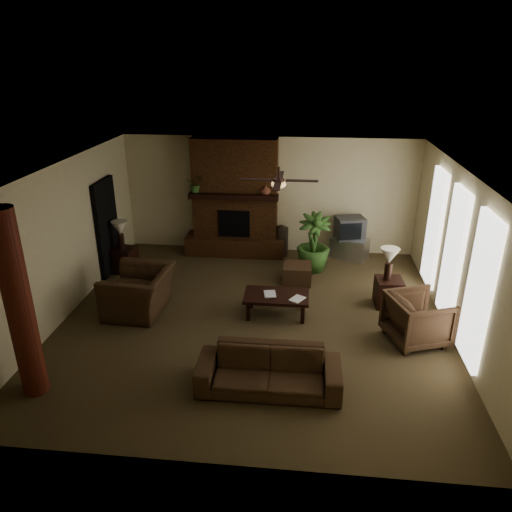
# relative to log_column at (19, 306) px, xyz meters

# --- Properties ---
(room_shell) EXTENTS (7.00, 7.00, 7.00)m
(room_shell) POSITION_rel_log_column_xyz_m (2.95, 2.40, 0.00)
(room_shell) COLOR #4D3F26
(room_shell) RESTS_ON ground
(fireplace) EXTENTS (2.40, 0.70, 2.80)m
(fireplace) POSITION_rel_log_column_xyz_m (2.15, 5.62, -0.24)
(fireplace) COLOR #532E16
(fireplace) RESTS_ON ground
(windows) EXTENTS (0.08, 3.65, 2.35)m
(windows) POSITION_rel_log_column_xyz_m (6.40, 2.60, -0.05)
(windows) COLOR white
(windows) RESTS_ON ground
(log_column) EXTENTS (0.36, 0.36, 2.80)m
(log_column) POSITION_rel_log_column_xyz_m (0.00, 0.00, 0.00)
(log_column) COLOR #5E2417
(log_column) RESTS_ON ground
(doorway) EXTENTS (0.10, 1.00, 2.10)m
(doorway) POSITION_rel_log_column_xyz_m (-0.49, 4.20, -0.35)
(doorway) COLOR black
(doorway) RESTS_ON ground
(ceiling_fan) EXTENTS (1.35, 1.35, 0.37)m
(ceiling_fan) POSITION_rel_log_column_xyz_m (3.35, 2.70, 1.13)
(ceiling_fan) COLOR black
(ceiling_fan) RESTS_ON ceiling
(sofa) EXTENTS (2.10, 0.62, 0.82)m
(sofa) POSITION_rel_log_column_xyz_m (3.39, 0.41, -0.99)
(sofa) COLOR #3F2B1B
(sofa) RESTS_ON ground
(armchair_left) EXTENTS (0.89, 1.32, 1.12)m
(armchair_left) POSITION_rel_log_column_xyz_m (0.75, 2.47, -0.84)
(armchair_left) COLOR #3F2B1B
(armchair_left) RESTS_ON ground
(armchair_right) EXTENTS (1.11, 1.15, 0.94)m
(armchair_right) POSITION_rel_log_column_xyz_m (5.79, 1.94, -0.93)
(armchair_right) COLOR #3F2B1B
(armchair_right) RESTS_ON ground
(coffee_table) EXTENTS (1.20, 0.70, 0.43)m
(coffee_table) POSITION_rel_log_column_xyz_m (3.36, 2.58, -1.03)
(coffee_table) COLOR black
(coffee_table) RESTS_ON ground
(ottoman) EXTENTS (0.61, 0.61, 0.40)m
(ottoman) POSITION_rel_log_column_xyz_m (3.71, 4.06, -1.20)
(ottoman) COLOR #3F2B1B
(ottoman) RESTS_ON ground
(tv_stand) EXTENTS (0.98, 0.81, 0.50)m
(tv_stand) POSITION_rel_log_column_xyz_m (4.92, 5.55, -1.15)
(tv_stand) COLOR #B1B1B4
(tv_stand) RESTS_ON ground
(tv) EXTENTS (0.75, 0.67, 0.52)m
(tv) POSITION_rel_log_column_xyz_m (4.89, 5.54, -0.64)
(tv) COLOR #39393C
(tv) RESTS_ON tv_stand
(floor_vase) EXTENTS (0.34, 0.34, 0.77)m
(floor_vase) POSITION_rel_log_column_xyz_m (3.27, 5.55, -0.97)
(floor_vase) COLOR black
(floor_vase) RESTS_ON ground
(floor_plant) EXTENTS (0.88, 1.39, 0.74)m
(floor_plant) POSITION_rel_log_column_xyz_m (4.04, 4.74, -1.03)
(floor_plant) COLOR #325823
(floor_plant) RESTS_ON ground
(side_table_left) EXTENTS (0.56, 0.56, 0.55)m
(side_table_left) POSITION_rel_log_column_xyz_m (-0.20, 4.23, -1.12)
(side_table_left) COLOR black
(side_table_left) RESTS_ON ground
(lamp_left) EXTENTS (0.43, 0.43, 0.65)m
(lamp_left) POSITION_rel_log_column_xyz_m (-0.20, 4.19, -0.40)
(lamp_left) COLOR black
(lamp_left) RESTS_ON side_table_left
(side_table_right) EXTENTS (0.53, 0.53, 0.55)m
(side_table_right) POSITION_rel_log_column_xyz_m (5.50, 3.21, -1.12)
(side_table_right) COLOR black
(side_table_right) RESTS_ON ground
(lamp_right) EXTENTS (0.38, 0.38, 0.65)m
(lamp_right) POSITION_rel_log_column_xyz_m (5.45, 3.19, -0.40)
(lamp_right) COLOR black
(lamp_right) RESTS_ON side_table_right
(mantel_plant) EXTENTS (0.42, 0.46, 0.33)m
(mantel_plant) POSITION_rel_log_column_xyz_m (1.25, 5.41, 0.32)
(mantel_plant) COLOR #325823
(mantel_plant) RESTS_ON fireplace
(mantel_vase) EXTENTS (0.27, 0.28, 0.22)m
(mantel_vase) POSITION_rel_log_column_xyz_m (2.90, 5.39, 0.27)
(mantel_vase) COLOR brown
(mantel_vase) RESTS_ON fireplace
(book_a) EXTENTS (0.22, 0.06, 0.29)m
(book_a) POSITION_rel_log_column_xyz_m (3.13, 2.54, -0.83)
(book_a) COLOR #999999
(book_a) RESTS_ON coffee_table
(book_b) EXTENTS (0.19, 0.13, 0.29)m
(book_b) POSITION_rel_log_column_xyz_m (3.66, 2.48, -0.82)
(book_b) COLOR #999999
(book_b) RESTS_ON coffee_table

